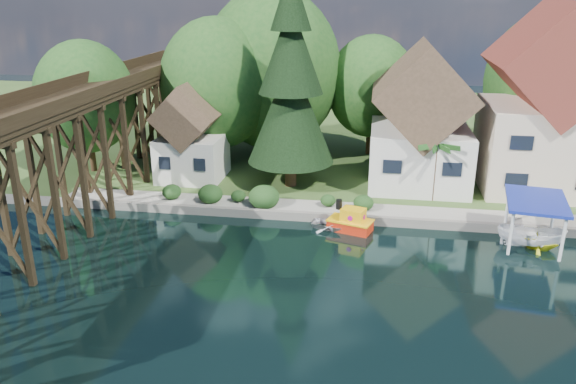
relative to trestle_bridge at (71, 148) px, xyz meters
name	(u,v)px	position (x,y,z in m)	size (l,w,h in m)	color
ground	(303,277)	(16.00, -5.17, -5.35)	(140.00, 140.00, 0.00)	black
bank	(343,130)	(16.00, 28.83, -5.10)	(140.00, 52.00, 0.50)	#304C1E
seawall	(377,221)	(20.00, 2.83, -5.04)	(60.00, 0.40, 0.62)	slate
promenade	(407,212)	(22.00, 4.13, -4.82)	(50.00, 2.60, 0.06)	gray
trestle_bridge	(71,148)	(0.00, 0.00, 0.00)	(4.12, 44.18, 9.30)	black
house_left	(421,126)	(23.00, 10.83, -0.21)	(7.64, 8.64, 11.02)	silver
house_center	(544,112)	(32.00, 11.33, 1.07)	(8.65, 9.18, 13.89)	beige
shed	(191,138)	(5.00, 9.33, -1.52)	(5.09, 5.40, 7.85)	silver
bg_trees	(348,85)	(17.00, 16.08, 1.94)	(49.90, 13.30, 10.57)	#382314
shrubs	(257,195)	(11.40, 4.09, -4.12)	(15.76, 2.47, 1.70)	#1B3914
conifer	(291,85)	(13.17, 8.66, 2.99)	(6.62, 6.62, 16.29)	#382314
palm_tree	(437,147)	(23.95, 7.02, -0.84)	(3.98, 3.98, 4.59)	#382314
tugboat	(351,222)	(18.26, 1.63, -4.73)	(3.21, 2.37, 2.08)	red
boat_white_a	(338,224)	(17.42, 1.80, -4.98)	(2.51, 3.52, 0.73)	silver
boat_canopy	(532,227)	(29.35, 0.76, -3.98)	(4.17, 5.39, 3.18)	white
boat_yellow	(539,240)	(29.78, 0.61, -4.75)	(1.95, 2.26, 1.19)	#CFCD17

